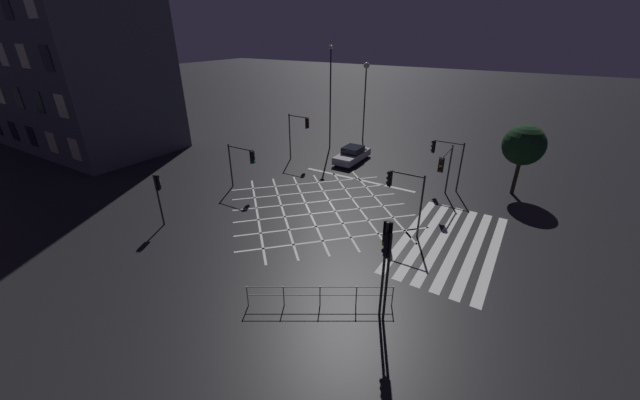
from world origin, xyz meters
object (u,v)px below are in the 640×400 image
object	(u,v)px
street_lamp_east	(330,87)
traffic_light_se_cross	(445,153)
traffic_light_sw_main	(386,251)
traffic_light_nw_main	(158,189)
traffic_light_se_main	(445,165)
traffic_light_ne_cross	(299,128)
street_lamp_west	(366,81)
street_tree_near	(524,145)
traffic_light_median_south	(403,188)
waiting_car	(352,155)
traffic_light_median_north	(243,159)
traffic_light_sw_cross	(387,260)

from	to	relation	value
street_lamp_east	traffic_light_se_cross	bearing A→B (deg)	-109.96
traffic_light_sw_main	street_lamp_east	distance (m)	23.68
street_lamp_east	traffic_light_nw_main	bearing A→B (deg)	177.82
traffic_light_se_main	traffic_light_ne_cross	bearing A→B (deg)	-98.50
street_lamp_east	street_lamp_west	world-z (taller)	street_lamp_east
traffic_light_nw_main	traffic_light_se_cross	size ratio (longest dim) A/B	0.88
traffic_light_se_main	street_tree_near	world-z (taller)	street_tree_near
traffic_light_median_south	traffic_light_se_cross	size ratio (longest dim) A/B	1.03
traffic_light_sw_main	street_lamp_east	size ratio (longest dim) A/B	0.46
traffic_light_se_main	street_tree_near	bearing A→B (deg)	135.09
traffic_light_nw_main	waiting_car	world-z (taller)	traffic_light_nw_main
traffic_light_se_cross	traffic_light_median_north	bearing A→B (deg)	33.34
waiting_car	traffic_light_ne_cross	bearing A→B (deg)	-60.42
traffic_light_median_south	street_lamp_east	size ratio (longest dim) A/B	0.40
traffic_light_se_cross	waiting_car	size ratio (longest dim) A/B	0.84
traffic_light_se_cross	traffic_light_se_main	bearing A→B (deg)	104.02
traffic_light_sw_main	waiting_car	world-z (taller)	traffic_light_sw_main
traffic_light_ne_cross	traffic_light_se_cross	xyz separation A→B (m)	(0.45, -12.53, -0.32)
traffic_light_median_north	traffic_light_se_cross	bearing A→B (deg)	33.34
traffic_light_median_north	traffic_light_se_cross	distance (m)	14.61
traffic_light_nw_main	traffic_light_median_south	bearing A→B (deg)	-61.93
traffic_light_median_north	traffic_light_se_main	xyz separation A→B (m)	(5.62, -12.80, 0.25)
traffic_light_sw_cross	traffic_light_median_south	bearing A→B (deg)	-75.03
traffic_light_ne_cross	street_tree_near	size ratio (longest dim) A/B	0.83
street_lamp_east	street_tree_near	world-z (taller)	street_lamp_east
traffic_light_sw_main	traffic_light_median_south	bearing A→B (deg)	14.36
traffic_light_sw_cross	street_tree_near	world-z (taller)	street_tree_near
traffic_light_median_south	street_lamp_west	distance (m)	19.89
traffic_light_median_north	waiting_car	xyz separation A→B (m)	(9.92, -3.80, -1.84)
street_tree_near	traffic_light_median_south	bearing A→B (deg)	151.70
traffic_light_se_cross	waiting_car	bearing A→B (deg)	-12.68
traffic_light_median_north	traffic_light_sw_main	distance (m)	15.17
traffic_light_se_main	waiting_car	bearing A→B (deg)	-115.53
traffic_light_median_south	traffic_light_ne_cross	bearing A→B (deg)	-31.17
traffic_light_sw_main	street_lamp_west	size ratio (longest dim) A/B	0.57
traffic_light_median_north	traffic_light_se_main	size ratio (longest dim) A/B	0.92
traffic_light_ne_cross	street_lamp_east	size ratio (longest dim) A/B	0.43
traffic_light_sw_main	traffic_light_se_main	xyz separation A→B (m)	(12.30, 0.79, -0.46)
traffic_light_median_south	street_tree_near	distance (m)	10.92
traffic_light_nw_main	street_lamp_east	size ratio (longest dim) A/B	0.34
traffic_light_nw_main	traffic_light_sw_main	world-z (taller)	traffic_light_sw_main
traffic_light_se_main	traffic_light_sw_main	bearing A→B (deg)	3.68
traffic_light_median_south	street_lamp_west	world-z (taller)	street_lamp_west
street_lamp_west	street_tree_near	world-z (taller)	street_lamp_west
traffic_light_nw_main	street_lamp_west	world-z (taller)	street_lamp_west
traffic_light_sw_cross	traffic_light_sw_main	world-z (taller)	traffic_light_sw_main
traffic_light_nw_main	traffic_light_ne_cross	bearing A→B (deg)	-1.79
traffic_light_median_north	traffic_light_median_south	distance (m)	11.83
waiting_car	traffic_light_sw_cross	bearing A→B (deg)	30.54
traffic_light_nw_main	traffic_light_se_cross	bearing A→B (deg)	-41.78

